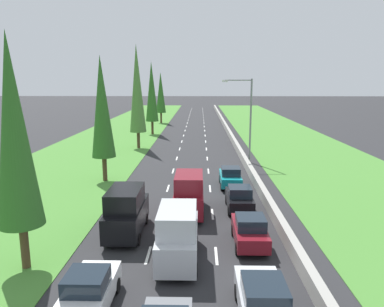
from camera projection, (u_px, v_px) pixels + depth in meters
name	position (u px, v px, depth m)	size (l,w,h in m)	color
ground_plane	(195.00, 133.00, 63.13)	(300.00, 300.00, 0.00)	#28282B
grass_verge_left	(121.00, 133.00, 63.39)	(14.00, 140.00, 0.04)	#478433
grass_verge_right	(279.00, 133.00, 62.83)	(14.00, 140.00, 0.04)	#478433
median_barrier	(228.00, 131.00, 62.93)	(0.44, 120.00, 0.85)	#9E9B93
lane_markings	(195.00, 133.00, 63.13)	(3.64, 116.00, 0.01)	white
silver_van_centre_lane	(178.00, 235.00, 18.13)	(1.96, 4.90, 2.82)	silver
white_hatchback_left_lane	(89.00, 291.00, 14.29)	(1.74, 3.90, 1.72)	white
silver_sedan_right_lane	(264.00, 302.00, 13.64)	(1.82, 4.50, 1.64)	silver
maroon_hatchback_right_lane	(250.00, 231.00, 20.05)	(1.74, 3.90, 1.72)	maroon
black_van_left_lane	(126.00, 211.00, 21.36)	(1.96, 4.90, 2.82)	black
black_hatchback_right_lane	(239.00, 198.00, 25.56)	(1.74, 3.90, 1.72)	black
maroon_van_centre_lane	(189.00, 194.00, 24.66)	(1.96, 4.90, 2.82)	maroon
teal_hatchback_right_lane	(230.00, 177.00, 31.15)	(1.74, 3.90, 1.72)	teal
poplar_tree_nearest	(14.00, 132.00, 16.49)	(2.07, 2.07, 11.00)	#4C3823
poplar_tree_second	(102.00, 107.00, 31.86)	(2.07, 2.07, 10.97)	#4C3823
poplar_tree_third	(137.00, 89.00, 47.45)	(2.13, 2.13, 13.38)	#4C3823
poplar_tree_fourth	(152.00, 92.00, 60.29)	(2.10, 2.10, 11.89)	#4C3823
poplar_tree_fifth	(161.00, 93.00, 76.58)	(2.06, 2.06, 10.54)	#4C3823
street_light_mast	(247.00, 115.00, 39.56)	(3.20, 0.28, 9.00)	gray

